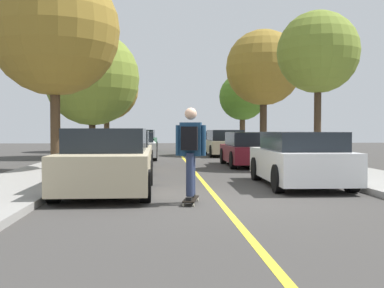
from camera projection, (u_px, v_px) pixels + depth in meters
ground at (220, 202)px, 9.15m from camera, size 80.00×80.00×0.00m
center_line at (201, 180)px, 13.14m from camera, size 0.12×39.20×0.01m
parked_car_left_nearest at (108, 161)px, 10.40m from camera, size 1.97×4.14×1.44m
parked_car_left_near at (126, 151)px, 16.10m from camera, size 1.86×4.43×1.37m
parked_car_left_far at (136, 146)px, 22.39m from camera, size 2.11×4.45×1.30m
parked_car_left_farthest at (141, 141)px, 29.23m from camera, size 2.05×4.19×1.41m
parked_car_right_nearest at (299, 159)px, 11.69m from camera, size 1.95×4.08×1.36m
parked_car_right_near at (250, 149)px, 18.10m from camera, size 1.95×4.13×1.31m
parked_car_right_far at (224, 143)px, 25.25m from camera, size 2.01×4.63×1.40m
parked_car_right_farthest at (212, 141)px, 30.93m from camera, size 1.99×4.36×1.32m
street_tree_left_nearest at (54, 31)px, 15.12m from camera, size 4.22×4.22×6.60m
street_tree_left_near at (92, 78)px, 23.46m from camera, size 4.76×4.76×6.24m
street_tree_left_far at (106, 89)px, 29.91m from camera, size 4.09×4.09×5.96m
street_tree_right_nearest at (318, 53)px, 16.89m from camera, size 2.97×2.97×5.57m
street_tree_right_near at (264, 68)px, 25.75m from camera, size 4.17×4.17×6.79m
street_tree_right_far at (242, 97)px, 32.31m from camera, size 3.24×3.24×5.18m
fire_hydrant at (81, 157)px, 15.67m from camera, size 0.20×0.20×0.70m
skateboard at (191, 199)px, 8.89m from camera, size 0.38×0.87×0.10m
skateboarder at (191, 147)px, 8.83m from camera, size 0.59×0.71×1.72m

